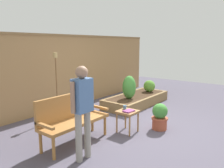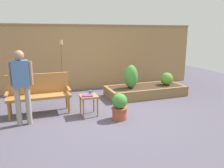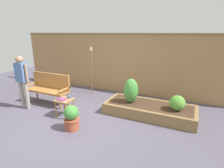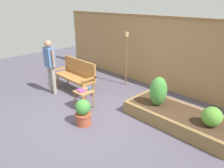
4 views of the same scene
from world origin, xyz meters
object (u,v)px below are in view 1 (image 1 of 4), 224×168
at_px(shrub_near_bench, 129,87).
at_px(person_by_bench, 82,105).
at_px(cup_on_table, 125,107).
at_px(shrub_far_corner, 149,86).
at_px(book_on_table, 129,111).
at_px(side_table, 128,114).
at_px(potted_boxwood, 160,116).
at_px(tiki_torch, 56,74).
at_px(garden_bench, 72,115).

distance_m(shrub_near_bench, person_by_bench, 3.12).
distance_m(cup_on_table, shrub_near_bench, 1.67).
distance_m(shrub_far_corner, person_by_bench, 4.29).
relative_size(shrub_near_bench, person_by_bench, 0.44).
xyz_separation_m(cup_on_table, shrub_near_bench, (1.44, 0.85, 0.12)).
bearing_deg(book_on_table, cup_on_table, 64.31).
distance_m(book_on_table, shrub_far_corner, 2.95).
bearing_deg(book_on_table, shrub_near_bench, 39.14).
bearing_deg(shrub_near_bench, cup_on_table, -149.50).
relative_size(side_table, potted_boxwood, 0.81).
bearing_deg(shrub_far_corner, potted_boxwood, -146.04).
relative_size(side_table, tiki_torch, 0.29).
bearing_deg(book_on_table, tiki_torch, 104.04).
height_order(shrub_near_bench, tiki_torch, tiki_torch).
bearing_deg(person_by_bench, potted_boxwood, -11.27).
bearing_deg(side_table, shrub_far_corner, 19.59).
xyz_separation_m(side_table, shrub_near_bench, (1.51, 0.97, 0.24)).
height_order(cup_on_table, book_on_table, cup_on_table).
xyz_separation_m(side_table, shrub_far_corner, (2.73, 0.97, 0.10)).
height_order(garden_bench, tiki_torch, tiki_torch).
height_order(garden_bench, person_by_bench, person_by_bench).
height_order(cup_on_table, shrub_far_corner, shrub_far_corner).
relative_size(garden_bench, shrub_far_corner, 3.72).
distance_m(book_on_table, potted_boxwood, 0.77).
distance_m(garden_bench, shrub_near_bench, 2.62).
height_order(shrub_far_corner, person_by_bench, person_by_bench).
distance_m(side_table, tiki_torch, 2.11).
distance_m(garden_bench, potted_boxwood, 1.97).
bearing_deg(potted_boxwood, book_on_table, 146.08).
bearing_deg(tiki_torch, shrub_near_bench, -27.67).
xyz_separation_m(book_on_table, tiki_torch, (-0.30, 1.99, 0.66)).
height_order(book_on_table, potted_boxwood, potted_boxwood).
bearing_deg(tiki_torch, garden_bench, -118.42).
bearing_deg(cup_on_table, shrub_far_corner, 17.70).
bearing_deg(person_by_bench, garden_bench, 62.37).
xyz_separation_m(tiki_torch, person_by_bench, (-1.08, -2.01, -0.22)).
height_order(cup_on_table, potted_boxwood, potted_boxwood).
bearing_deg(book_on_table, shrub_far_corner, 25.96).
relative_size(side_table, book_on_table, 2.09).
bearing_deg(side_table, potted_boxwood, -39.00).
xyz_separation_m(potted_boxwood, tiki_torch, (-0.92, 2.41, 0.86)).
height_order(book_on_table, shrub_far_corner, shrub_far_corner).
bearing_deg(person_by_bench, side_table, 3.08).
distance_m(garden_bench, tiki_torch, 1.67).
xyz_separation_m(side_table, tiki_torch, (-0.33, 1.94, 0.76)).
bearing_deg(garden_bench, shrub_far_corner, 6.06).
height_order(cup_on_table, tiki_torch, tiki_torch).
bearing_deg(potted_boxwood, side_table, 141.00).
relative_size(cup_on_table, tiki_torch, 0.06).
height_order(potted_boxwood, shrub_near_bench, shrub_near_bench).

